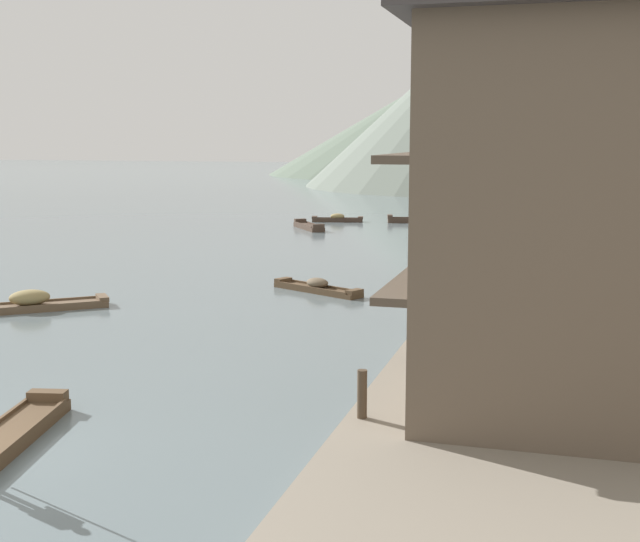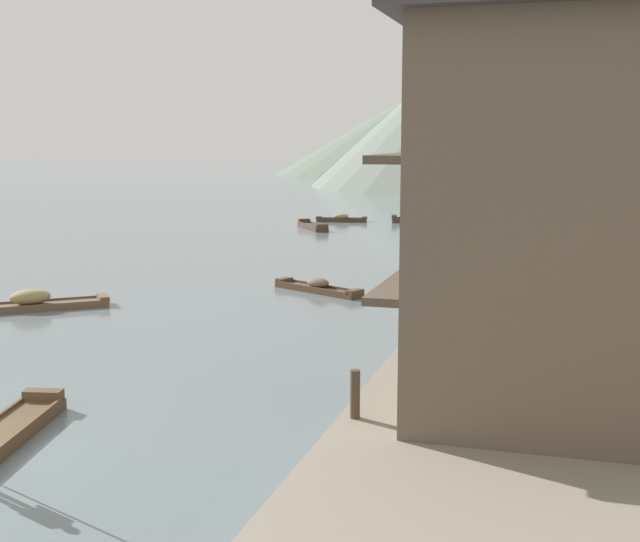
# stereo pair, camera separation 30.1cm
# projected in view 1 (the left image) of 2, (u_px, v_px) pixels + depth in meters

# --- Properties ---
(boat_moored_nearest) EXTENTS (3.18, 4.03, 0.53)m
(boat_moored_nearest) POSITION_uv_depth(u_px,v_px,m) (309.00, 226.00, 58.48)
(boat_moored_nearest) COLOR #423328
(boat_moored_nearest) RESTS_ON ground
(boat_moored_second) EXTENTS (4.96, 4.31, 0.76)m
(boat_moored_second) POSITION_uv_depth(u_px,v_px,m) (30.00, 304.00, 30.86)
(boat_moored_second) COLOR brown
(boat_moored_second) RESTS_ON ground
(boat_moored_third) EXTENTS (4.88, 2.03, 0.57)m
(boat_moored_third) POSITION_uv_depth(u_px,v_px,m) (420.00, 220.00, 62.98)
(boat_moored_third) COLOR #423328
(boat_moored_third) RESTS_ON ground
(boat_moored_far) EXTENTS (4.20, 2.71, 0.58)m
(boat_moored_far) POSITION_uv_depth(u_px,v_px,m) (317.00, 287.00, 34.54)
(boat_moored_far) COLOR brown
(boat_moored_far) RESTS_ON ground
(boat_midriver_drifting) EXTENTS (3.87, 1.53, 0.62)m
(boat_midriver_drifting) POSITION_uv_depth(u_px,v_px,m) (337.00, 219.00, 63.59)
(boat_midriver_drifting) COLOR #423328
(boat_midriver_drifting) RESTS_ON ground
(house_waterfront_nearest) EXTENTS (7.03, 6.55, 8.74)m
(house_waterfront_nearest) POSITION_uv_depth(u_px,v_px,m) (577.00, 203.00, 17.14)
(house_waterfront_nearest) COLOR brown
(house_waterfront_nearest) RESTS_ON riverbank_right
(house_waterfront_second) EXTENTS (7.14, 7.43, 6.14)m
(house_waterfront_second) POSITION_uv_depth(u_px,v_px,m) (574.00, 232.00, 23.76)
(house_waterfront_second) COLOR #75604C
(house_waterfront_second) RESTS_ON riverbank_right
(house_waterfront_tall) EXTENTS (6.55, 6.14, 8.74)m
(house_waterfront_tall) POSITION_uv_depth(u_px,v_px,m) (566.00, 175.00, 29.88)
(house_waterfront_tall) COLOR brown
(house_waterfront_tall) RESTS_ON riverbank_right
(house_waterfront_narrow) EXTENTS (6.54, 7.53, 8.74)m
(house_waterfront_narrow) POSITION_uv_depth(u_px,v_px,m) (566.00, 168.00, 36.90)
(house_waterfront_narrow) COLOR brown
(house_waterfront_narrow) RESTS_ON riverbank_right
(mooring_post_dock_near) EXTENTS (0.20, 0.20, 0.99)m
(mooring_post_dock_near) POSITION_uv_depth(u_px,v_px,m) (362.00, 394.00, 17.12)
(mooring_post_dock_near) COLOR #473828
(mooring_post_dock_near) RESTS_ON riverbank_right
(mooring_post_dock_mid) EXTENTS (0.20, 0.20, 0.94)m
(mooring_post_dock_mid) POSITION_uv_depth(u_px,v_px,m) (425.00, 316.00, 24.72)
(mooring_post_dock_mid) COLOR #473828
(mooring_post_dock_mid) RESTS_ON riverbank_right
(hill_far_west) EXTENTS (58.97, 58.97, 17.01)m
(hill_far_west) POSITION_uv_depth(u_px,v_px,m) (441.00, 124.00, 145.66)
(hill_far_west) COLOR #5B6B5B
(hill_far_west) RESTS_ON ground
(hill_far_centre) EXTENTS (52.20, 52.20, 23.93)m
(hill_far_centre) POSITION_uv_depth(u_px,v_px,m) (508.00, 93.00, 109.41)
(hill_far_centre) COLOR slate
(hill_far_centre) RESTS_ON ground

